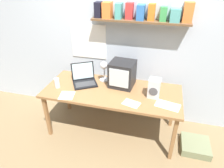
% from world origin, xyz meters
% --- Properties ---
extents(ground_plane, '(12.00, 12.00, 0.00)m').
position_xyz_m(ground_plane, '(0.00, 0.00, 0.00)').
color(ground_plane, olive).
extents(back_wall, '(5.60, 0.24, 2.60)m').
position_xyz_m(back_wall, '(0.01, 0.52, 1.31)').
color(back_wall, silver).
rests_on(back_wall, ground_plane).
extents(corner_desk, '(1.87, 0.79, 0.72)m').
position_xyz_m(corner_desk, '(0.00, 0.00, 0.67)').
color(corner_desk, '#94663D').
rests_on(corner_desk, ground_plane).
extents(crt_monitor, '(0.36, 0.35, 0.36)m').
position_xyz_m(crt_monitor, '(0.10, 0.18, 0.90)').
color(crt_monitor, '#232326').
rests_on(crt_monitor, corner_desk).
extents(laptop, '(0.44, 0.44, 0.27)m').
position_xyz_m(laptop, '(-0.45, 0.11, 0.79)').
color(laptop, black).
rests_on(laptop, corner_desk).
extents(desk_lamp, '(0.15, 0.19, 0.33)m').
position_xyz_m(desk_lamp, '(-0.17, 0.21, 0.94)').
color(desk_lamp, silver).
rests_on(desk_lamp, corner_desk).
extents(juice_glass, '(0.07, 0.07, 0.14)m').
position_xyz_m(juice_glass, '(-0.76, -0.12, 0.78)').
color(juice_glass, white).
rests_on(juice_glass, corner_desk).
extents(space_heater, '(0.16, 0.15, 0.26)m').
position_xyz_m(space_heater, '(0.56, -0.01, 0.85)').
color(space_heater, silver).
rests_on(space_heater, corner_desk).
extents(printed_handout, '(0.22, 0.23, 0.00)m').
position_xyz_m(printed_handout, '(-0.55, -0.28, 0.72)').
color(printed_handout, white).
rests_on(printed_handout, corner_desk).
extents(loose_paper_near_laptop, '(0.32, 0.23, 0.00)m').
position_xyz_m(loose_paper_near_laptop, '(0.75, -0.17, 0.72)').
color(loose_paper_near_laptop, white).
rests_on(loose_paper_near_laptop, corner_desk).
extents(open_notebook, '(0.24, 0.19, 0.00)m').
position_xyz_m(open_notebook, '(0.31, -0.24, 0.72)').
color(open_notebook, white).
rests_on(open_notebook, corner_desk).
extents(floor_cushion, '(0.38, 0.38, 0.11)m').
position_xyz_m(floor_cushion, '(1.21, -0.08, 0.05)').
color(floor_cushion, '#787F5B').
rests_on(floor_cushion, ground_plane).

